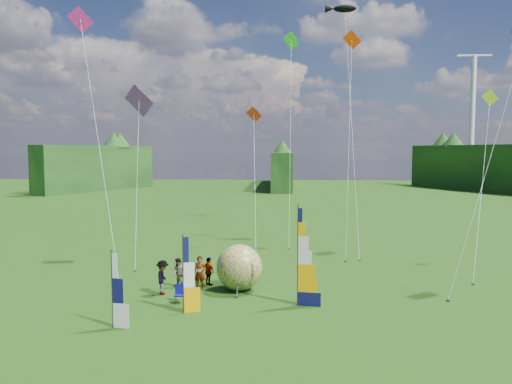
# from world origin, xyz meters

# --- Properties ---
(ground) EXTENTS (220.00, 220.00, 0.00)m
(ground) POSITION_xyz_m (0.00, 0.00, 0.00)
(ground) COLOR #264D14
(ground) RESTS_ON ground
(treeline_ring) EXTENTS (210.00, 210.00, 8.00)m
(treeline_ring) POSITION_xyz_m (0.00, 0.00, 4.00)
(treeline_ring) COLOR #305F1E
(treeline_ring) RESTS_ON ground
(turbine_right) EXTENTS (8.00, 1.20, 30.00)m
(turbine_right) POSITION_xyz_m (45.00, 102.00, 15.00)
(turbine_right) COLOR silver
(turbine_right) RESTS_ON ground
(feather_banner_main) EXTENTS (1.29, 0.29, 4.77)m
(feather_banner_main) POSITION_xyz_m (1.04, 3.62, 2.39)
(feather_banner_main) COLOR #0F0F43
(feather_banner_main) RESTS_ON ground
(side_banner_left) EXTENTS (0.96, 0.45, 3.58)m
(side_banner_left) POSITION_xyz_m (-4.24, 2.11, 1.79)
(side_banner_left) COLOR #F7A300
(side_banner_left) RESTS_ON ground
(side_banner_far) EXTENTS (0.96, 0.26, 3.22)m
(side_banner_far) POSITION_xyz_m (-6.87, 0.12, 1.61)
(side_banner_far) COLOR white
(side_banner_far) RESTS_ON ground
(bol_inflatable) EXTENTS (2.94, 2.94, 2.49)m
(bol_inflatable) POSITION_xyz_m (-2.02, 6.17, 1.24)
(bol_inflatable) COLOR navy
(bol_inflatable) RESTS_ON ground
(spectator_a) EXTENTS (0.69, 0.47, 1.85)m
(spectator_a) POSITION_xyz_m (-4.15, 6.06, 0.92)
(spectator_a) COLOR #66594C
(spectator_a) RESTS_ON ground
(spectator_b) EXTENTS (0.86, 0.80, 1.62)m
(spectator_b) POSITION_xyz_m (-5.41, 6.50, 0.81)
(spectator_b) COLOR #66594C
(spectator_b) RESTS_ON ground
(spectator_c) EXTENTS (0.52, 1.20, 1.81)m
(spectator_c) POSITION_xyz_m (-5.95, 5.12, 0.91)
(spectator_c) COLOR #66594C
(spectator_c) RESTS_ON ground
(spectator_d) EXTENTS (0.93, 0.92, 1.59)m
(spectator_d) POSITION_xyz_m (-3.81, 7.02, 0.79)
(spectator_d) COLOR #66594C
(spectator_d) RESTS_ON ground
(camp_chair) EXTENTS (0.56, 0.56, 0.92)m
(camp_chair) POSITION_xyz_m (-4.76, 3.68, 0.46)
(camp_chair) COLOR #080B5A
(camp_chair) RESTS_ON ground
(kite_whale) EXTENTS (3.79, 15.89, 21.80)m
(kite_whale) POSITION_xyz_m (5.69, 20.27, 10.90)
(kite_whale) COLOR black
(kite_whale) RESTS_ON ground
(kite_rainbow_delta) EXTENTS (7.13, 9.96, 12.99)m
(kite_rainbow_delta) POSITION_xyz_m (-9.39, 12.45, 6.49)
(kite_rainbow_delta) COLOR red
(kite_rainbow_delta) RESTS_ON ground
(kite_parafoil) EXTENTS (11.16, 10.70, 15.73)m
(kite_parafoil) POSITION_xyz_m (11.21, 6.88, 7.87)
(kite_parafoil) COLOR red
(kite_parafoil) RESTS_ON ground
(small_kite_red) EXTENTS (3.47, 10.76, 11.52)m
(small_kite_red) POSITION_xyz_m (-1.76, 16.09, 5.76)
(small_kite_red) COLOR red
(small_kite_red) RESTS_ON ground
(small_kite_orange) EXTENTS (4.10, 11.07, 17.85)m
(small_kite_orange) POSITION_xyz_m (5.21, 17.61, 8.92)
(small_kite_orange) COLOR #FF3F02
(small_kite_orange) RESTS_ON ground
(small_kite_yellow) EXTENTS (5.84, 9.94, 12.18)m
(small_kite_yellow) POSITION_xyz_m (12.83, 11.86, 6.09)
(small_kite_yellow) COLOR #EDF828
(small_kite_yellow) RESTS_ON ground
(small_kite_pink) EXTENTS (9.46, 10.76, 17.26)m
(small_kite_pink) POSITION_xyz_m (-10.58, 8.81, 8.63)
(small_kite_pink) COLOR #C81F77
(small_kite_pink) RESTS_ON ground
(small_kite_green) EXTENTS (8.41, 13.70, 19.37)m
(small_kite_green) POSITION_xyz_m (0.89, 22.82, 9.69)
(small_kite_green) COLOR #169419
(small_kite_green) RESTS_ON ground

